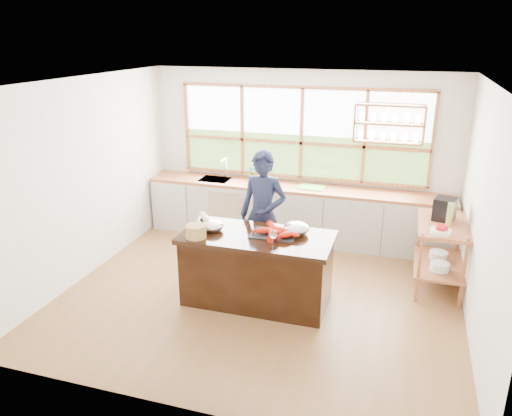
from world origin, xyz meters
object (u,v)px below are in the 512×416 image
at_px(espresso_machine, 445,209).
at_px(wicker_basket, 196,231).
at_px(island, 257,268).
at_px(cook, 263,216).

xyz_separation_m(espresso_machine, wicker_basket, (-2.87, -1.53, -0.07)).
distance_m(island, wicker_basket, 0.90).
distance_m(cook, wicker_basket, 1.14).
relative_size(island, cook, 1.04).
bearing_deg(wicker_basket, island, 22.91).
bearing_deg(wicker_basket, cook, 61.34).
bearing_deg(espresso_machine, cook, -152.59).
bearing_deg(wicker_basket, espresso_machine, 28.04).
distance_m(espresso_machine, wicker_basket, 3.25).
relative_size(espresso_machine, wicker_basket, 1.20).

